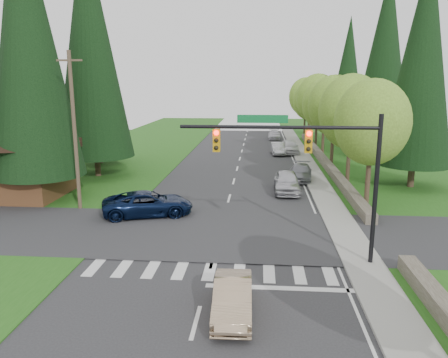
# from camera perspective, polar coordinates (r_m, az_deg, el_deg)

# --- Properties ---
(ground) EXTENTS (120.00, 120.00, 0.00)m
(ground) POSITION_cam_1_polar(r_m,az_deg,el_deg) (16.74, -3.19, -16.44)
(ground) COLOR #28282B
(ground) RESTS_ON ground
(grass_east) EXTENTS (14.00, 110.00, 0.06)m
(grass_east) POSITION_cam_1_polar(r_m,az_deg,el_deg) (37.08, 21.67, -0.94)
(grass_east) COLOR #215516
(grass_east) RESTS_ON ground
(grass_west) EXTENTS (14.00, 110.00, 0.06)m
(grass_west) POSITION_cam_1_polar(r_m,az_deg,el_deg) (38.51, -18.51, -0.22)
(grass_west) COLOR #215516
(grass_west) RESTS_ON ground
(cross_street) EXTENTS (120.00, 8.00, 0.10)m
(cross_street) POSITION_cam_1_polar(r_m,az_deg,el_deg) (24.01, -0.58, -7.19)
(cross_street) COLOR #28282B
(cross_street) RESTS_ON ground
(sidewalk_east) EXTENTS (1.80, 80.00, 0.13)m
(sidewalk_east) POSITION_cam_1_polar(r_m,az_deg,el_deg) (37.69, 11.90, -0.05)
(sidewalk_east) COLOR gray
(sidewalk_east) RESTS_ON ground
(curb_east) EXTENTS (0.20, 80.00, 0.13)m
(curb_east) POSITION_cam_1_polar(r_m,az_deg,el_deg) (37.59, 10.62, -0.02)
(curb_east) COLOR gray
(curb_east) RESTS_ON ground
(stone_wall_north) EXTENTS (0.70, 40.00, 0.70)m
(stone_wall_north) POSITION_cam_1_polar(r_m,az_deg,el_deg) (45.64, 12.82, 2.45)
(stone_wall_north) COLOR #4C4438
(stone_wall_north) RESTS_ON ground
(traffic_signal) EXTENTS (8.70, 0.37, 6.80)m
(traffic_signal) POSITION_cam_1_polar(r_m,az_deg,el_deg) (19.39, 11.40, 3.03)
(traffic_signal) COLOR black
(traffic_signal) RESTS_ON ground
(brown_building) EXTENTS (8.40, 8.40, 5.40)m
(brown_building) POSITION_cam_1_polar(r_m,az_deg,el_deg) (34.45, -25.16, 3.06)
(brown_building) COLOR #4C2D19
(brown_building) RESTS_ON ground
(utility_pole) EXTENTS (1.60, 0.24, 10.00)m
(utility_pole) POSITION_cam_1_polar(r_m,az_deg,el_deg) (29.07, -18.94, 6.02)
(utility_pole) COLOR #473828
(utility_pole) RESTS_ON ground
(decid_tree_0) EXTENTS (4.80, 4.80, 8.37)m
(decid_tree_0) POSITION_cam_1_polar(r_m,az_deg,el_deg) (29.48, 18.77, 7.01)
(decid_tree_0) COLOR #38281C
(decid_tree_0) RESTS_ON ground
(decid_tree_1) EXTENTS (5.20, 5.20, 8.80)m
(decid_tree_1) POSITION_cam_1_polar(r_m,az_deg,el_deg) (36.30, 16.31, 8.40)
(decid_tree_1) COLOR #38281C
(decid_tree_1) RESTS_ON ground
(decid_tree_2) EXTENTS (5.00, 5.00, 8.82)m
(decid_tree_2) POSITION_cam_1_polar(r_m,az_deg,el_deg) (43.13, 14.22, 9.28)
(decid_tree_2) COLOR #38281C
(decid_tree_2) RESTS_ON ground
(decid_tree_3) EXTENTS (5.00, 5.00, 8.55)m
(decid_tree_3) POSITION_cam_1_polar(r_m,az_deg,el_deg) (50.07, 13.02, 9.44)
(decid_tree_3) COLOR #38281C
(decid_tree_3) RESTS_ON ground
(decid_tree_4) EXTENTS (5.40, 5.40, 9.18)m
(decid_tree_4) POSITION_cam_1_polar(r_m,az_deg,el_deg) (57.00, 12.14, 10.22)
(decid_tree_4) COLOR #38281C
(decid_tree_4) RESTS_ON ground
(decid_tree_5) EXTENTS (4.80, 4.80, 8.30)m
(decid_tree_5) POSITION_cam_1_polar(r_m,az_deg,el_deg) (63.94, 11.14, 10.01)
(decid_tree_5) COLOR #38281C
(decid_tree_5) RESTS_ON ground
(decid_tree_6) EXTENTS (5.20, 5.20, 8.86)m
(decid_tree_6) POSITION_cam_1_polar(r_m,az_deg,el_deg) (70.89, 10.61, 10.53)
(decid_tree_6) COLOR #38281C
(decid_tree_6) RESTS_ON ground
(conifer_w_a) EXTENTS (6.12, 6.12, 19.80)m
(conifer_w_a) POSITION_cam_1_polar(r_m,az_deg,el_deg) (32.36, -24.16, 16.26)
(conifer_w_a) COLOR #38281C
(conifer_w_a) RESTS_ON ground
(conifer_w_b) EXTENTS (5.44, 5.44, 17.80)m
(conifer_w_b) POSITION_cam_1_polar(r_m,az_deg,el_deg) (37.23, -25.19, 13.99)
(conifer_w_b) COLOR #38281C
(conifer_w_b) RESTS_ON ground
(conifer_w_c) EXTENTS (6.46, 6.46, 20.80)m
(conifer_w_c) POSITION_cam_1_polar(r_m,az_deg,el_deg) (39.25, -17.11, 16.68)
(conifer_w_c) COLOR #38281C
(conifer_w_c) RESTS_ON ground
(conifer_w_e) EXTENTS (5.78, 5.78, 18.80)m
(conifer_w_e) POSITION_cam_1_polar(r_m,az_deg,el_deg) (45.49, -16.60, 14.80)
(conifer_w_e) COLOR #38281C
(conifer_w_e) RESTS_ON ground
(conifer_e_a) EXTENTS (5.44, 5.44, 17.80)m
(conifer_e_a) POSITION_cam_1_polar(r_m,az_deg,el_deg) (36.54, 24.48, 14.10)
(conifer_e_a) COLOR #38281C
(conifer_e_a) RESTS_ON ground
(conifer_e_b) EXTENTS (6.12, 6.12, 19.80)m
(conifer_e_b) POSITION_cam_1_polar(r_m,az_deg,el_deg) (50.26, 20.26, 14.87)
(conifer_e_b) COLOR #38281C
(conifer_e_b) RESTS_ON ground
(conifer_e_c) EXTENTS (5.10, 5.10, 16.80)m
(conifer_e_c) POSITION_cam_1_polar(r_m,az_deg,el_deg) (63.64, 15.89, 13.15)
(conifer_e_c) COLOR #38281C
(conifer_e_c) RESTS_ON ground
(sedan_champagne) EXTENTS (1.47, 3.89, 1.27)m
(sedan_champagne) POSITION_cam_1_polar(r_m,az_deg,el_deg) (16.01, 1.13, -15.28)
(sedan_champagne) COLOR tan
(sedan_champagne) RESTS_ON ground
(suv_navy) EXTENTS (5.99, 4.00, 1.53)m
(suv_navy) POSITION_cam_1_polar(r_m,az_deg,el_deg) (27.40, -9.90, -3.19)
(suv_navy) COLOR #0A1635
(suv_navy) RESTS_ON ground
(parked_car_a) EXTENTS (1.94, 4.74, 1.61)m
(parked_car_a) POSITION_cam_1_polar(r_m,az_deg,el_deg) (33.00, 8.23, -0.37)
(parked_car_a) COLOR #BCBCC1
(parked_car_a) RESTS_ON ground
(parked_car_b) EXTENTS (2.35, 4.68, 1.30)m
(parked_car_b) POSITION_cam_1_polar(r_m,az_deg,el_deg) (37.42, 9.97, 0.87)
(parked_car_b) COLOR gray
(parked_car_b) RESTS_ON ground
(parked_car_c) EXTENTS (1.70, 4.16, 1.34)m
(parked_car_c) POSITION_cam_1_polar(r_m,az_deg,el_deg) (50.35, 7.05, 3.96)
(parked_car_c) COLOR #AFB0B4
(parked_car_c) RESTS_ON ground
(parked_car_d) EXTENTS (2.03, 4.75, 1.60)m
(parked_car_d) POSITION_cam_1_polar(r_m,az_deg,el_deg) (51.15, 8.59, 4.19)
(parked_car_d) COLOR silver
(parked_car_d) RESTS_ON ground
(parked_car_e) EXTENTS (1.79, 4.28, 1.24)m
(parked_car_e) POSITION_cam_1_polar(r_m,az_deg,el_deg) (63.85, 6.57, 5.73)
(parked_car_e) COLOR #B0B0B5
(parked_car_e) RESTS_ON ground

